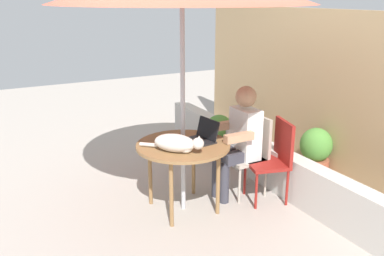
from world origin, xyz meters
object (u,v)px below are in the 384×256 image
chair_occupied (251,149)px  potted_plant_by_chair (315,152)px  potted_plant_near_fence (219,136)px  patio_table (183,150)px  person_seated (240,136)px  laptop (204,135)px  cat (177,143)px  chair_empty (275,155)px

chair_occupied → potted_plant_by_chair: 0.96m
potted_plant_near_fence → potted_plant_by_chair: (1.03, 0.72, -0.01)m
chair_occupied → potted_plant_near_fence: chair_occupied is taller
patio_table → person_seated: bearing=90.0°
patio_table → potted_plant_by_chair: size_ratio=1.53×
chair_occupied → potted_plant_near_fence: size_ratio=1.45×
laptop → cat: 0.40m
cat → potted_plant_near_fence: bearing=134.6°
patio_table → chair_occupied: 0.84m
person_seated → laptop: person_seated is taller
cat → potted_plant_near_fence: size_ratio=0.87×
laptop → potted_plant_near_fence: 1.38m
laptop → cat: (0.16, -0.37, 0.02)m
patio_table → potted_plant_near_fence: bearing=134.0°
chair_empty → laptop: (-0.25, -0.72, 0.26)m
person_seated → potted_plant_by_chair: 1.15m
person_seated → cat: (0.17, -0.82, 0.11)m
laptop → patio_table: bearing=-91.7°
chair_occupied → potted_plant_by_chair: (0.02, 0.94, -0.19)m
patio_table → cat: (0.17, -0.14, 0.15)m
cat → person_seated: bearing=101.5°
potted_plant_near_fence → person_seated: bearing=-20.4°
cat → chair_occupied: bearing=99.6°
patio_table → laptop: 0.26m
laptop → chair_occupied: bearing=90.6°
cat → potted_plant_near_fence: 1.74m
patio_table → chair_empty: bearing=74.7°
patio_table → cat: bearing=-41.0°
chair_empty → person_seated: person_seated is taller
patio_table → potted_plant_near_fence: 1.49m
cat → chair_empty: bearing=85.2°
cat → potted_plant_by_chair: 1.97m
person_seated → laptop: 0.45m
patio_table → chair_occupied: bearing=90.0°
chair_empty → cat: bearing=-94.8°
chair_occupied → cat: size_ratio=1.67×
potted_plant_by_chair → chair_empty: bearing=-73.9°
patio_table → cat: cat is taller
chair_occupied → cat: cat is taller
potted_plant_by_chair → cat: bearing=-85.7°
chair_empty → laptop: size_ratio=2.63×
chair_occupied → chair_empty: (0.26, 0.12, 0.00)m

